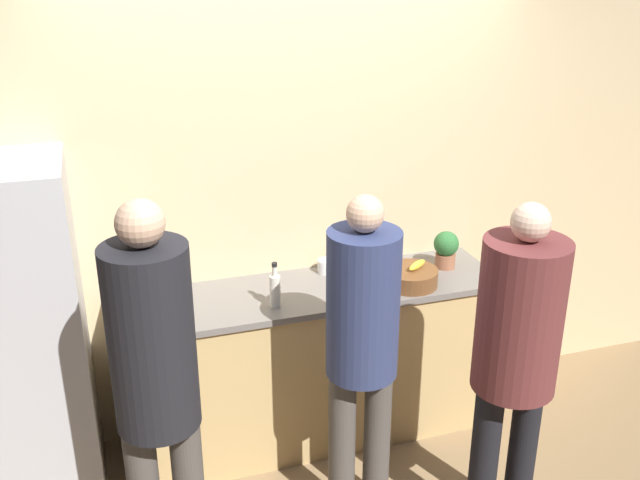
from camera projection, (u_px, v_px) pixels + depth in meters
name	position (u px, v px, depth m)	size (l,w,h in m)	color
ground_plane	(328.00, 466.00, 3.85)	(14.00, 14.00, 0.00)	#8C704C
wall_back	(293.00, 203.00, 3.91)	(5.20, 0.06, 2.60)	#D6BC8C
counter	(309.00, 361.00, 3.97)	(2.09, 0.59, 0.92)	tan
refrigerator	(19.00, 342.00, 3.36)	(0.61, 0.65, 1.74)	#B7B7BC
person_left	(156.00, 379.00, 2.74)	(0.33, 0.33, 1.78)	#4C4742
person_center	(362.00, 338.00, 3.21)	(0.33, 0.33, 1.64)	#4C4742
person_right	(516.00, 346.00, 3.09)	(0.37, 0.37, 1.65)	black
fruit_bowl	(410.00, 277.00, 3.82)	(0.30, 0.30, 0.13)	brown
utensil_crock	(130.00, 292.00, 3.58)	(0.13, 0.13, 0.31)	#3D424C
bottle_clear	(275.00, 290.00, 3.56)	(0.06, 0.06, 0.24)	silver
cup_red	(354.00, 264.00, 3.96)	(0.08, 0.08, 0.10)	#A33D33
cup_white	(326.00, 266.00, 3.97)	(0.09, 0.09, 0.08)	white
potted_plant	(446.00, 248.00, 4.01)	(0.14, 0.14, 0.21)	#9E6042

